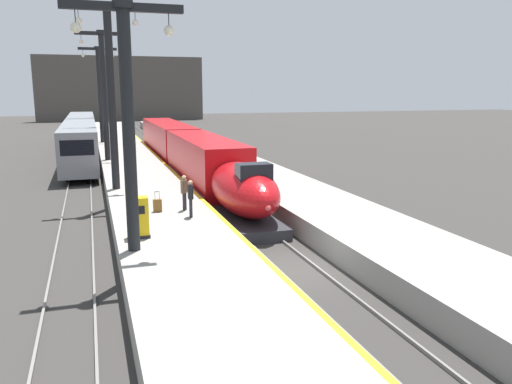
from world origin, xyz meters
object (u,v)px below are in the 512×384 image
at_px(ticket_machine_yellow, 139,219).
at_px(rolling_suitcase, 157,206).
at_px(station_column_distant, 100,86).
at_px(passenger_near_edge, 184,190).
at_px(passenger_mid_platform, 191,196).
at_px(highspeed_train_main, 188,153).
at_px(station_column_far, 104,84).
at_px(station_column_mid, 111,82).
at_px(station_column_near, 127,103).
at_px(regional_train_adjacent, 81,135).

bearing_deg(ticket_machine_yellow, rolling_suitcase, 73.63).
xyz_separation_m(station_column_distant, passenger_near_edge, (2.84, -35.19, -5.08)).
relative_size(passenger_near_edge, passenger_mid_platform, 1.00).
relative_size(highspeed_train_main, station_column_far, 3.78).
distance_m(highspeed_train_main, passenger_near_edge, 15.81).
bearing_deg(station_column_far, station_column_mid, -90.00).
bearing_deg(ticket_machine_yellow, passenger_mid_platform, 45.94).
xyz_separation_m(passenger_near_edge, rolling_suitcase, (-1.28, 0.05, -0.69)).
relative_size(station_column_mid, station_column_far, 1.00).
bearing_deg(station_column_near, station_column_distant, 90.00).
height_order(regional_train_adjacent, station_column_far, station_column_far).
relative_size(station_column_near, passenger_near_edge, 5.08).
distance_m(regional_train_adjacent, station_column_far, 13.26).
relative_size(station_column_distant, passenger_mid_platform, 6.04).
xyz_separation_m(station_column_far, passenger_near_edge, (2.84, -19.93, -5.11)).
relative_size(station_column_far, passenger_mid_platform, 6.08).
bearing_deg(ticket_machine_yellow, regional_train_adjacent, 94.05).
xyz_separation_m(highspeed_train_main, passenger_mid_platform, (-3.04, -16.96, 0.12)).
bearing_deg(regional_train_adjacent, highspeed_train_main, -63.84).
bearing_deg(passenger_near_edge, ticket_machine_yellow, -121.59).
distance_m(station_column_near, passenger_near_edge, 7.58).
distance_m(station_column_near, station_column_mid, 12.31).
height_order(station_column_near, station_column_distant, station_column_distant).
height_order(passenger_mid_platform, rolling_suitcase, passenger_mid_platform).
bearing_deg(station_column_distant, station_column_far, -90.00).
xyz_separation_m(station_column_mid, passenger_near_edge, (2.84, -6.65, -5.12)).
bearing_deg(rolling_suitcase, station_column_far, 94.46).
distance_m(highspeed_train_main, station_column_distant, 21.19).
distance_m(passenger_near_edge, rolling_suitcase, 1.46).
bearing_deg(passenger_near_edge, highspeed_train_main, 78.83).
relative_size(regional_train_adjacent, ticket_machine_yellow, 22.87).
height_order(regional_train_adjacent, passenger_mid_platform, regional_train_adjacent).
distance_m(passenger_near_edge, ticket_machine_yellow, 4.75).
height_order(regional_train_adjacent, station_column_distant, station_column_distant).
xyz_separation_m(highspeed_train_main, passenger_near_edge, (-3.06, -15.51, 0.12)).
relative_size(regional_train_adjacent, rolling_suitcase, 37.27).
height_order(station_column_far, rolling_suitcase, station_column_far).
bearing_deg(station_column_mid, highspeed_train_main, 56.35).
height_order(station_column_near, passenger_near_edge, station_column_near).
bearing_deg(station_column_mid, station_column_near, -90.00).
relative_size(station_column_far, rolling_suitcase, 10.46).
bearing_deg(rolling_suitcase, highspeed_train_main, 74.30).
xyz_separation_m(station_column_near, rolling_suitcase, (1.55, 5.67, -4.90)).
xyz_separation_m(passenger_near_edge, ticket_machine_yellow, (-2.49, -4.04, -0.25)).
relative_size(station_column_near, station_column_far, 0.84).
height_order(passenger_near_edge, passenger_mid_platform, same).
bearing_deg(station_column_mid, station_column_distant, 90.00).
relative_size(passenger_mid_platform, rolling_suitcase, 1.72).
height_order(station_column_distant, passenger_mid_platform, station_column_distant).
bearing_deg(passenger_near_edge, rolling_suitcase, 177.96).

